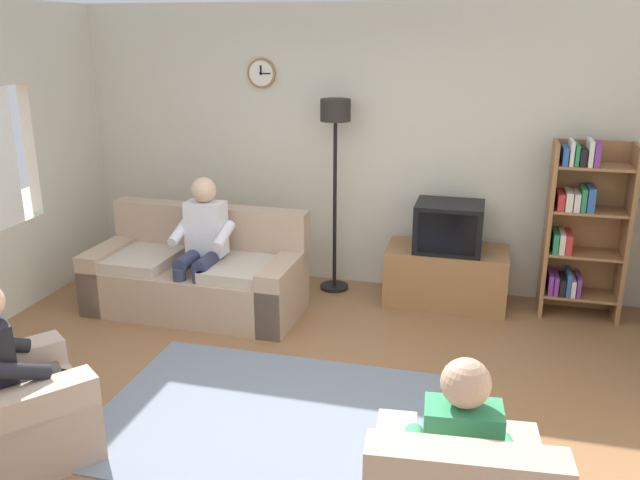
# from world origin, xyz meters

# --- Properties ---
(ground_plane) EXTENTS (12.00, 12.00, 0.00)m
(ground_plane) POSITION_xyz_m (0.00, 0.00, 0.00)
(ground_plane) COLOR #8C603D
(back_wall_assembly) EXTENTS (6.20, 0.17, 2.70)m
(back_wall_assembly) POSITION_xyz_m (-0.00, 2.66, 1.35)
(back_wall_assembly) COLOR beige
(back_wall_assembly) RESTS_ON ground_plane
(couch) EXTENTS (1.92, 0.92, 0.90)m
(couch) POSITION_xyz_m (-1.26, 1.55, 0.31)
(couch) COLOR tan
(couch) RESTS_ON ground_plane
(tv_stand) EXTENTS (1.10, 0.56, 0.53)m
(tv_stand) POSITION_xyz_m (0.92, 2.25, 0.27)
(tv_stand) COLOR olive
(tv_stand) RESTS_ON ground_plane
(tv) EXTENTS (0.60, 0.49, 0.44)m
(tv) POSITION_xyz_m (0.92, 2.23, 0.75)
(tv) COLOR black
(tv) RESTS_ON tv_stand
(bookshelf) EXTENTS (0.68, 0.36, 1.58)m
(bookshelf) POSITION_xyz_m (2.04, 2.32, 0.82)
(bookshelf) COLOR olive
(bookshelf) RESTS_ON ground_plane
(floor_lamp) EXTENTS (0.28, 0.28, 1.85)m
(floor_lamp) POSITION_xyz_m (-0.17, 2.35, 1.45)
(floor_lamp) COLOR black
(floor_lamp) RESTS_ON ground_plane
(armchair_near_window) EXTENTS (1.17, 1.19, 0.90)m
(armchair_near_window) POSITION_xyz_m (-1.43, -0.80, 0.29)
(armchair_near_window) COLOR tan
(armchair_near_window) RESTS_ON ground_plane
(area_rug) EXTENTS (2.20, 1.70, 0.01)m
(area_rug) POSITION_xyz_m (-0.08, -0.00, 0.01)
(area_rug) COLOR slate
(area_rug) RESTS_ON ground_plane
(person_on_couch) EXTENTS (0.52, 0.54, 1.24)m
(person_on_couch) POSITION_xyz_m (-1.15, 1.44, 0.70)
(person_on_couch) COLOR silver
(person_on_couch) RESTS_ON ground_plane
(person_in_left_armchair) EXTENTS (0.62, 0.64, 1.12)m
(person_in_left_armchair) POSITION_xyz_m (-1.38, -0.73, 0.60)
(person_in_left_armchair) COLOR black
(person_in_left_armchair) RESTS_ON ground_plane
(person_in_right_armchair) EXTENTS (0.54, 0.56, 1.12)m
(person_in_right_armchair) POSITION_xyz_m (1.21, -0.93, 0.60)
(person_in_right_armchair) COLOR #338C59
(person_in_right_armchair) RESTS_ON ground_plane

